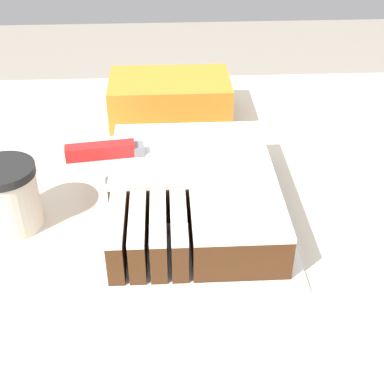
{
  "coord_description": "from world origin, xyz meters",
  "views": [
    {
      "loc": [
        -0.03,
        -0.64,
        1.46
      ],
      "look_at": [
        -0.0,
        0.02,
        1.0
      ],
      "focal_mm": 50.0,
      "sensor_mm": 36.0,
      "label": 1
    }
  ],
  "objects_px": {
    "cake_board": "(192,212)",
    "cake": "(194,190)",
    "storage_box": "(170,98)",
    "coffee_cup": "(8,197)",
    "knife": "(120,150)"
  },
  "relations": [
    {
      "from": "cake_board",
      "to": "cake",
      "type": "xyz_separation_m",
      "value": [
        0.0,
        0.0,
        0.04
      ]
    },
    {
      "from": "cake",
      "to": "storage_box",
      "type": "relative_size",
      "value": 1.33
    },
    {
      "from": "coffee_cup",
      "to": "storage_box",
      "type": "height_order",
      "value": "coffee_cup"
    },
    {
      "from": "coffee_cup",
      "to": "cake_board",
      "type": "bearing_deg",
      "value": 2.93
    },
    {
      "from": "cake",
      "to": "storage_box",
      "type": "height_order",
      "value": "storage_box"
    },
    {
      "from": "cake",
      "to": "knife",
      "type": "xyz_separation_m",
      "value": [
        -0.11,
        0.05,
        0.04
      ]
    },
    {
      "from": "cake",
      "to": "knife",
      "type": "relative_size",
      "value": 1.11
    },
    {
      "from": "cake_board",
      "to": "coffee_cup",
      "type": "height_order",
      "value": "coffee_cup"
    },
    {
      "from": "cake_board",
      "to": "knife",
      "type": "xyz_separation_m",
      "value": [
        -0.11,
        0.06,
        0.08
      ]
    },
    {
      "from": "cake",
      "to": "coffee_cup",
      "type": "relative_size",
      "value": 3.11
    },
    {
      "from": "storage_box",
      "to": "coffee_cup",
      "type": "bearing_deg",
      "value": -125.38
    },
    {
      "from": "knife",
      "to": "storage_box",
      "type": "height_order",
      "value": "knife"
    },
    {
      "from": "knife",
      "to": "coffee_cup",
      "type": "distance_m",
      "value": 0.18
    },
    {
      "from": "coffee_cup",
      "to": "storage_box",
      "type": "distance_m",
      "value": 0.42
    },
    {
      "from": "cake",
      "to": "coffee_cup",
      "type": "distance_m",
      "value": 0.27
    }
  ]
}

